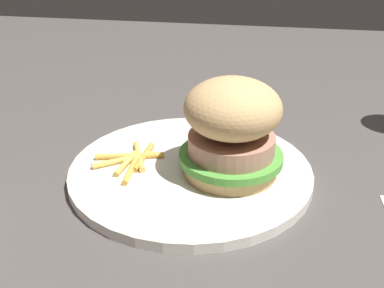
# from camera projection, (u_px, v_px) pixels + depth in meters

# --- Properties ---
(ground_plane) EXTENTS (1.60, 1.60, 0.00)m
(ground_plane) POSITION_uv_depth(u_px,v_px,m) (187.00, 184.00, 0.54)
(ground_plane) COLOR #47423F
(plate) EXTENTS (0.28, 0.28, 0.01)m
(plate) POSITION_uv_depth(u_px,v_px,m) (192.00, 171.00, 0.55)
(plate) COLOR silver
(plate) RESTS_ON ground_plane
(sandwich) EXTENTS (0.12, 0.12, 0.11)m
(sandwich) POSITION_uv_depth(u_px,v_px,m) (232.00, 128.00, 0.51)
(sandwich) COLOR tan
(sandwich) RESTS_ON plate
(fries_pile) EXTENTS (0.10, 0.08, 0.01)m
(fries_pile) POSITION_uv_depth(u_px,v_px,m) (132.00, 160.00, 0.56)
(fries_pile) COLOR gold
(fries_pile) RESTS_ON plate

